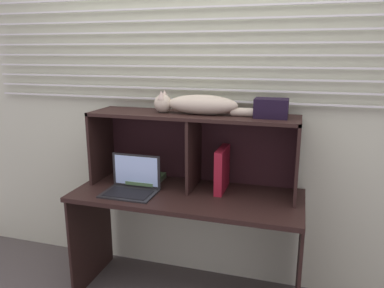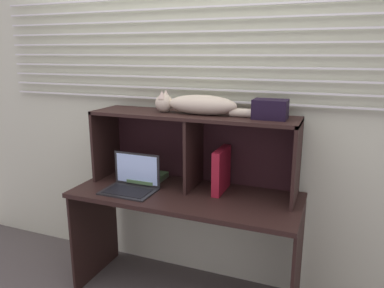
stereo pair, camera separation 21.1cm
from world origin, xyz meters
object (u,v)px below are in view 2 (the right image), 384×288
at_px(cat, 198,105).
at_px(binder_upright, 221,170).
at_px(laptop, 132,183).
at_px(storage_box, 270,109).
at_px(book_stack, 148,178).

xyz_separation_m(cat, binder_upright, (0.16, 0.00, -0.42)).
bearing_deg(cat, laptop, -153.15).
bearing_deg(binder_upright, storage_box, 0.00).
height_order(binder_upright, storage_box, storage_box).
bearing_deg(book_stack, storage_box, 0.17).
height_order(laptop, book_stack, laptop).
relative_size(cat, binder_upright, 2.75).
distance_m(book_stack, storage_box, 0.99).
relative_size(binder_upright, book_stack, 1.08).
height_order(laptop, storage_box, storage_box).
bearing_deg(cat, book_stack, -179.62).
bearing_deg(binder_upright, laptop, -160.28).
relative_size(laptop, book_stack, 1.28).
xyz_separation_m(cat, laptop, (-0.39, -0.20, -0.51)).
bearing_deg(cat, storage_box, 0.00).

